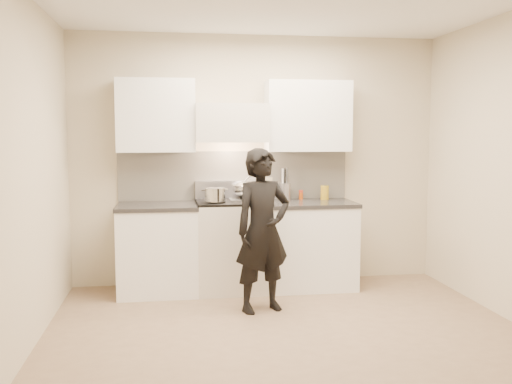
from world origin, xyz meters
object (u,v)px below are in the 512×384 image
(stove, at_px, (233,245))
(counter_right, at_px, (310,244))
(utensil_crock, at_px, (285,190))
(wok, at_px, (248,189))
(person, at_px, (263,230))

(stove, height_order, counter_right, stove)
(stove, height_order, utensil_crock, utensil_crock)
(wok, height_order, person, person)
(wok, distance_m, person, 0.93)
(counter_right, height_order, utensil_crock, utensil_crock)
(stove, distance_m, utensil_crock, 0.83)
(utensil_crock, bearing_deg, stove, -161.15)
(stove, xyz_separation_m, utensil_crock, (0.59, 0.20, 0.55))
(wok, bearing_deg, counter_right, -10.61)
(counter_right, xyz_separation_m, wok, (-0.65, 0.12, 0.59))
(stove, bearing_deg, person, -75.90)
(utensil_crock, relative_size, person, 0.23)
(counter_right, distance_m, person, 1.04)
(counter_right, bearing_deg, stove, -180.00)
(stove, distance_m, counter_right, 0.83)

